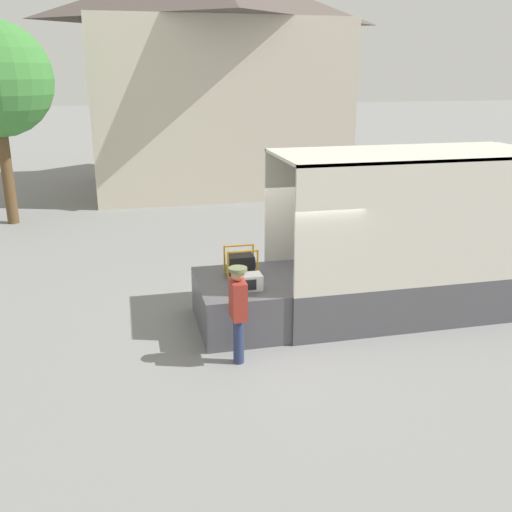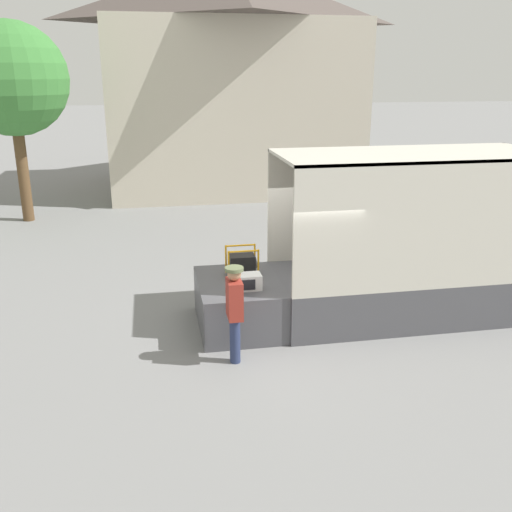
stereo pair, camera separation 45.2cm
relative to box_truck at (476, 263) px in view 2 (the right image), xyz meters
The scene contains 8 objects.
ground_plane 4.29m from the box_truck, behind, with size 160.00×160.00×0.00m, color gray.
box_truck is the anchor object (origin of this frame).
tailgate_deck 4.99m from the box_truck, behind, with size 1.56×2.07×0.93m, color #4C4C51.
microwave 4.88m from the box_truck, behind, with size 0.48×0.35×0.29m.
portable_generator 4.84m from the box_truck, behind, with size 0.62×0.43×0.57m.
worker_person 5.45m from the box_truck, 164.56° to the right, with size 0.31×0.44×1.72m.
house_backdrop 15.30m from the box_truck, 101.94° to the left, with size 10.22×8.05×8.98m.
street_tree 14.68m from the box_truck, 138.10° to the left, with size 3.52×3.52×6.30m.
Camera 2 is at (-2.33, -10.12, 4.75)m, focal length 40.00 mm.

